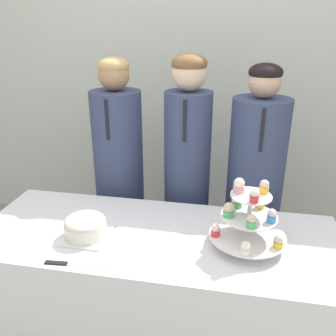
# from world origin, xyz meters

# --- Properties ---
(wall_back) EXTENTS (9.00, 0.06, 2.70)m
(wall_back) POSITION_xyz_m (0.00, 1.69, 1.35)
(wall_back) COLOR silver
(wall_back) RESTS_ON ground_plane
(table) EXTENTS (1.67, 0.65, 0.72)m
(table) POSITION_xyz_m (0.00, 0.32, 0.36)
(table) COLOR white
(table) RESTS_ON ground_plane
(round_cake) EXTENTS (0.20, 0.20, 0.11)m
(round_cake) POSITION_xyz_m (-0.31, 0.24, 0.77)
(round_cake) COLOR white
(round_cake) RESTS_ON table
(cake_knife) EXTENTS (0.31, 0.04, 0.01)m
(cake_knife) POSITION_xyz_m (-0.29, 0.04, 0.72)
(cake_knife) COLOR silver
(cake_knife) RESTS_ON table
(cupcake_stand) EXTENTS (0.33, 0.33, 0.30)m
(cupcake_stand) POSITION_xyz_m (0.40, 0.31, 0.85)
(cupcake_stand) COLOR silver
(cupcake_stand) RESTS_ON table
(student_0) EXTENTS (0.29, 0.30, 1.44)m
(student_0) POSITION_xyz_m (-0.35, 0.87, 0.68)
(student_0) COLOR #384266
(student_0) RESTS_ON ground_plane
(student_1) EXTENTS (0.27, 0.27, 1.47)m
(student_1) POSITION_xyz_m (0.06, 0.87, 0.71)
(student_1) COLOR #384266
(student_1) RESTS_ON ground_plane
(student_2) EXTENTS (0.31, 0.32, 1.43)m
(student_2) POSITION_xyz_m (0.45, 0.87, 0.67)
(student_2) COLOR #384266
(student_2) RESTS_ON ground_plane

